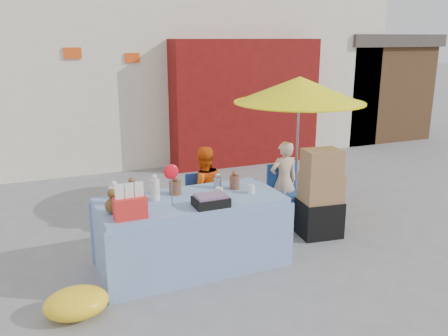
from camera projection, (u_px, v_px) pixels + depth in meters
name	position (u px, v px, depth m)	size (l,w,h in m)	color
ground	(230.00, 260.00, 5.78)	(80.00, 80.00, 0.00)	slate
backdrop	(129.00, 18.00, 11.82)	(14.00, 8.00, 7.80)	silver
market_table	(191.00, 231.00, 5.56)	(2.20, 1.07, 1.32)	#7E9EC9
chair_left	(207.00, 218.00, 6.43)	(0.50, 0.49, 0.85)	#1F4390
chair_right	(287.00, 206.00, 6.89)	(0.50, 0.49, 0.85)	#1F4390
vendor_orange	(204.00, 191.00, 6.45)	(0.60, 0.46, 1.23)	#EE540C
vendor_beige	(284.00, 181.00, 6.92)	(0.44, 0.29, 1.19)	beige
umbrella	(300.00, 90.00, 6.82)	(1.90, 1.90, 2.09)	gray
box_stack	(320.00, 197.00, 6.37)	(0.60, 0.51, 1.21)	black
tarp_bundle	(76.00, 303.00, 4.59)	(0.62, 0.50, 0.28)	yellow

